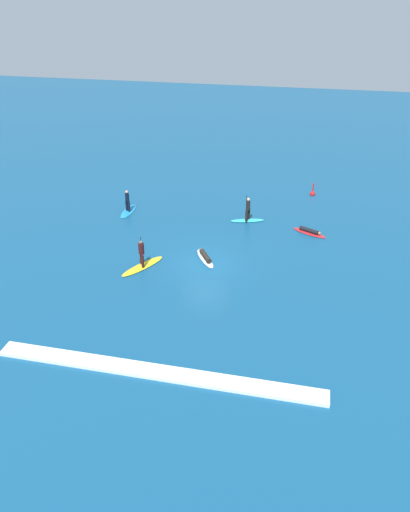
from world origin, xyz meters
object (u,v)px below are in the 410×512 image
object	(u,v)px
surfer_on_blue_board	(128,206)
surfer_on_yellow_board	(142,261)
surfer_on_red_board	(310,232)
marker_buoy	(313,193)
surfer_on_white_board	(205,257)
surfer_on_teal_board	(248,215)

from	to	relation	value
surfer_on_blue_board	surfer_on_yellow_board	xyz separation A→B (m)	(3.78, -7.73, -0.02)
surfer_on_blue_board	surfer_on_yellow_board	distance (m)	8.60
surfer_on_red_board	marker_buoy	bearing A→B (deg)	116.61
marker_buoy	surfer_on_white_board	bearing A→B (deg)	-117.42
surfer_on_blue_board	surfer_on_yellow_board	size ratio (longest dim) A/B	0.82
surfer_on_yellow_board	surfer_on_white_board	xyz separation A→B (m)	(3.62, 1.78, -0.26)
surfer_on_white_board	surfer_on_blue_board	bearing A→B (deg)	19.41
surfer_on_yellow_board	surfer_on_teal_board	xyz separation A→B (m)	(5.48, 8.04, 0.08)
marker_buoy	surfer_on_yellow_board	bearing A→B (deg)	-125.32
surfer_on_red_board	marker_buoy	world-z (taller)	marker_buoy
surfer_on_yellow_board	marker_buoy	size ratio (longest dim) A/B	2.78
surfer_on_white_board	surfer_on_yellow_board	bearing A→B (deg)	84.39
surfer_on_red_board	surfer_on_yellow_board	world-z (taller)	surfer_on_yellow_board
surfer_on_blue_board	surfer_on_red_board	bearing A→B (deg)	87.50
surfer_on_yellow_board	surfer_on_white_board	world-z (taller)	surfer_on_yellow_board
surfer_on_red_board	surfer_on_white_board	world-z (taller)	surfer_on_white_board
surfer_on_red_board	surfer_on_yellow_board	bearing A→B (deg)	-118.55
surfer_on_yellow_board	marker_buoy	bearing A→B (deg)	-5.53
surfer_on_red_board	surfer_on_white_board	distance (m)	8.27
surfer_on_blue_board	surfer_on_yellow_board	bearing A→B (deg)	26.68
surfer_on_white_board	surfer_on_teal_board	xyz separation A→B (m)	(1.85, 6.25, 0.34)
surfer_on_yellow_board	marker_buoy	distance (m)	17.43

